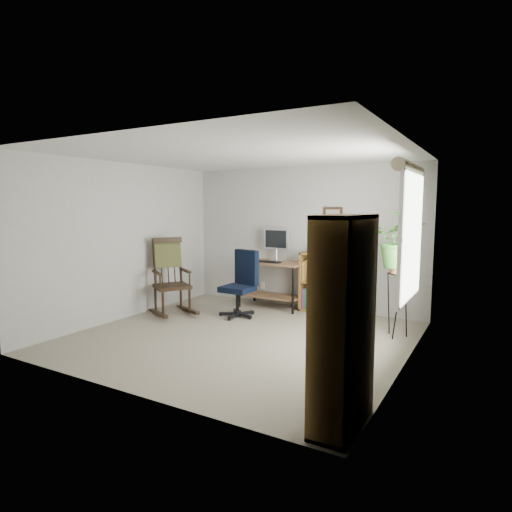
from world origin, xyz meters
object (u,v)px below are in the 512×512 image
Objects in this scene: desk at (272,284)px; office_chair at (237,283)px; rocking_chair at (172,276)px; low_bookshelf at (328,283)px; tall_bookshelf at (343,323)px.

desk is 1.04× the size of office_chair.
low_bookshelf is (2.15, 1.34, -0.14)m from rocking_chair.
rocking_chair is (-1.19, -1.22, 0.23)m from desk.
rocking_chair is at bearing -148.05° from low_bookshelf.
low_bookshelf is at bearing 51.91° from office_chair.
office_chair is 1.08m from rocking_chair.
office_chair is (-0.19, -0.83, 0.14)m from desk.
office_chair is 1.09× the size of low_bookshelf.
desk is 0.66× the size of tall_bookshelf.
desk is 0.88× the size of rocking_chair.
office_chair reaches higher than desk.
tall_bookshelf is (2.53, -2.45, 0.31)m from office_chair.
low_bookshelf reaches higher than desk.
desk is at bearing 125.47° from tall_bookshelf.
low_bookshelf is 0.58× the size of tall_bookshelf.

